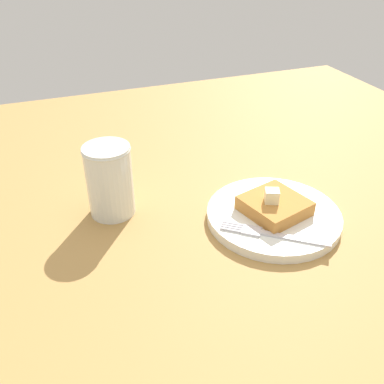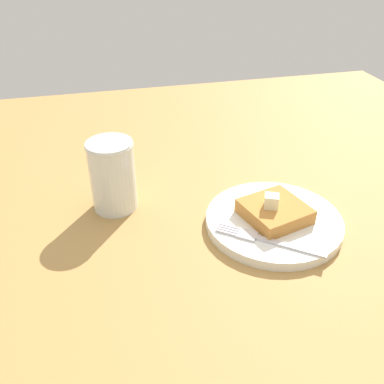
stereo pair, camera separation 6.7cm
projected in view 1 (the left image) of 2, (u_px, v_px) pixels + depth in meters
The scene contains 6 objects.
table_surface at pixel (251, 186), 78.89cm from camera, with size 113.74×113.74×1.99cm, color #A97E43.
plate at pixel (273, 215), 67.92cm from camera, with size 21.14×21.14×1.52cm.
toast_slice_center at pixel (274, 206), 66.96cm from camera, with size 8.88×8.83×2.30cm, color #BC7A36.
butter_pat_primary at pixel (272, 196), 65.28cm from camera, with size 2.10×1.89×2.10cm, color #F5F1C4.
fork at pixel (268, 234), 62.60cm from camera, with size 13.54×10.92×0.36cm.
syrup_jar at pixel (110, 184), 67.41cm from camera, with size 7.49×7.49×11.81cm.
Camera 1 is at (33.78, 58.88, 42.68)cm, focal length 40.00 mm.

